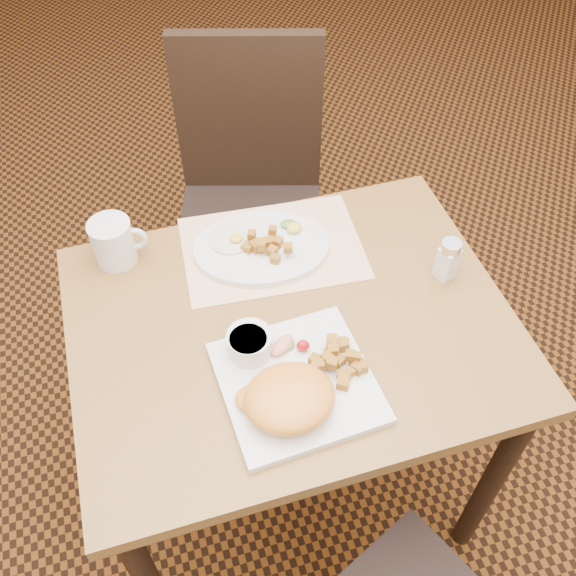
{
  "coord_description": "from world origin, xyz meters",
  "views": [
    {
      "loc": [
        -0.24,
        -0.77,
        1.79
      ],
      "look_at": [
        0.0,
        0.03,
        0.82
      ],
      "focal_mm": 40.0,
      "sensor_mm": 36.0,
      "label": 1
    }
  ],
  "objects_px": {
    "plate_square": "(297,383)",
    "coffee_mug": "(114,242)",
    "salt_shaker": "(448,259)",
    "plate_oval": "(262,248)",
    "table": "(292,352)",
    "chair_far": "(250,189)"
  },
  "relations": [
    {
      "from": "table",
      "to": "plate_square",
      "type": "xyz_separation_m",
      "value": [
        -0.04,
        -0.15,
        0.12
      ]
    },
    {
      "from": "chair_far",
      "to": "plate_oval",
      "type": "bearing_deg",
      "value": 96.28
    },
    {
      "from": "chair_far",
      "to": "salt_shaker",
      "type": "bearing_deg",
      "value": 130.12
    },
    {
      "from": "chair_far",
      "to": "plate_oval",
      "type": "xyz_separation_m",
      "value": [
        -0.08,
        -0.45,
        0.22
      ]
    },
    {
      "from": "chair_far",
      "to": "coffee_mug",
      "type": "relative_size",
      "value": 7.95
    },
    {
      "from": "table",
      "to": "chair_far",
      "type": "bearing_deg",
      "value": 83.45
    },
    {
      "from": "chair_far",
      "to": "salt_shaker",
      "type": "xyz_separation_m",
      "value": [
        0.28,
        -0.64,
        0.26
      ]
    },
    {
      "from": "plate_oval",
      "to": "plate_square",
      "type": "bearing_deg",
      "value": -94.71
    },
    {
      "from": "plate_square",
      "to": "plate_oval",
      "type": "bearing_deg",
      "value": 85.29
    },
    {
      "from": "chair_far",
      "to": "plate_oval",
      "type": "height_order",
      "value": "chair_far"
    },
    {
      "from": "table",
      "to": "chair_far",
      "type": "xyz_separation_m",
      "value": [
        0.08,
        0.66,
        -0.1
      ]
    },
    {
      "from": "salt_shaker",
      "to": "coffee_mug",
      "type": "distance_m",
      "value": 0.72
    },
    {
      "from": "salt_shaker",
      "to": "plate_oval",
      "type": "bearing_deg",
      "value": 152.76
    },
    {
      "from": "plate_square",
      "to": "table",
      "type": "bearing_deg",
      "value": 76.36
    },
    {
      "from": "chair_far",
      "to": "table",
      "type": "bearing_deg",
      "value": 100.06
    },
    {
      "from": "plate_square",
      "to": "plate_oval",
      "type": "xyz_separation_m",
      "value": [
        0.03,
        0.36,
        0.0
      ]
    },
    {
      "from": "salt_shaker",
      "to": "plate_square",
      "type": "bearing_deg",
      "value": -156.06
    },
    {
      "from": "plate_square",
      "to": "coffee_mug",
      "type": "relative_size",
      "value": 2.29
    },
    {
      "from": "chair_far",
      "to": "plate_square",
      "type": "xyz_separation_m",
      "value": [
        -0.11,
        -0.81,
        0.22
      ]
    },
    {
      "from": "plate_square",
      "to": "coffee_mug",
      "type": "distance_m",
      "value": 0.52
    },
    {
      "from": "chair_far",
      "to": "plate_square",
      "type": "height_order",
      "value": "chair_far"
    },
    {
      "from": "table",
      "to": "salt_shaker",
      "type": "height_order",
      "value": "salt_shaker"
    }
  ]
}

